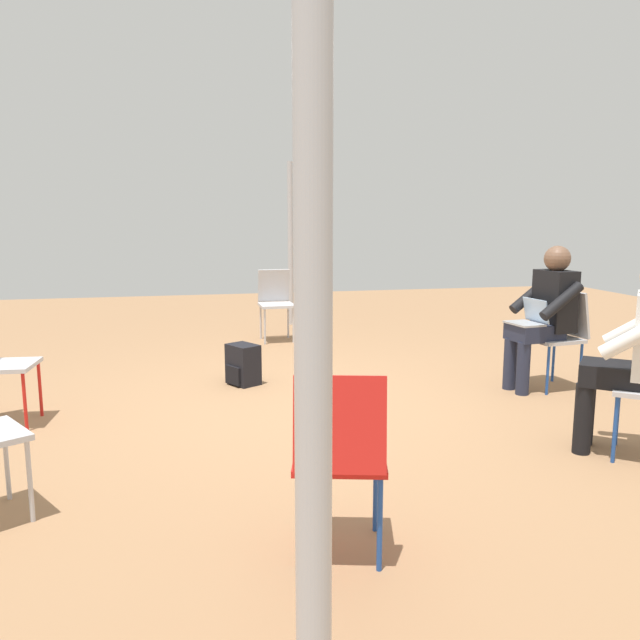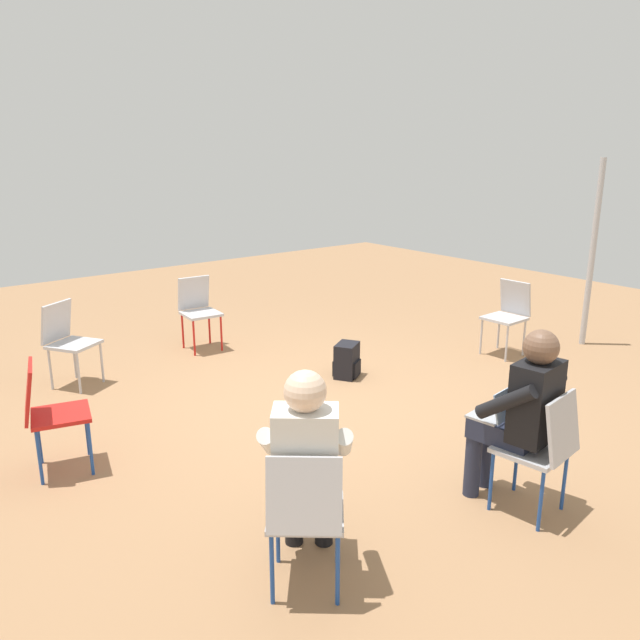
{
  "view_description": "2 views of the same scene",
  "coord_description": "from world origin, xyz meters",
  "px_view_note": "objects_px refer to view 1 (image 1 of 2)",
  "views": [
    {
      "loc": [
        -0.88,
        -4.69,
        1.49
      ],
      "look_at": [
        0.19,
        0.3,
        0.63
      ],
      "focal_mm": 35.0,
      "sensor_mm": 36.0,
      "label": 1
    },
    {
      "loc": [
        4.2,
        -3.27,
        2.32
      ],
      "look_at": [
        -0.21,
        0.22,
        0.75
      ],
      "focal_mm": 35.0,
      "sensor_mm": 36.0,
      "label": 2
    }
  ],
  "objects_px": {
    "chair_east": "(560,332)",
    "chair_south": "(340,450)",
    "chair_north": "(276,299)",
    "person_in_white": "(636,347)",
    "backpack_near_laptop_user": "(243,367)",
    "person_with_laptop": "(545,310)"
  },
  "relations": [
    {
      "from": "chair_east",
      "to": "chair_south",
      "type": "height_order",
      "value": "same"
    },
    {
      "from": "chair_north",
      "to": "person_in_white",
      "type": "bearing_deg",
      "value": 110.15
    },
    {
      "from": "chair_north",
      "to": "backpack_near_laptop_user",
      "type": "bearing_deg",
      "value": 72.17
    },
    {
      "from": "person_with_laptop",
      "to": "chair_south",
      "type": "bearing_deg",
      "value": 126.52
    },
    {
      "from": "chair_east",
      "to": "backpack_near_laptop_user",
      "type": "bearing_deg",
      "value": 68.48
    },
    {
      "from": "chair_east",
      "to": "chair_north",
      "type": "height_order",
      "value": "same"
    },
    {
      "from": "chair_east",
      "to": "chair_south",
      "type": "bearing_deg",
      "value": 124.82
    },
    {
      "from": "chair_east",
      "to": "chair_north",
      "type": "bearing_deg",
      "value": 31.6
    },
    {
      "from": "chair_east",
      "to": "person_with_laptop",
      "type": "relative_size",
      "value": 0.69
    },
    {
      "from": "person_in_white",
      "to": "backpack_near_laptop_user",
      "type": "xyz_separation_m",
      "value": [
        -2.21,
        2.2,
        -0.54
      ]
    },
    {
      "from": "chair_north",
      "to": "chair_south",
      "type": "bearing_deg",
      "value": 83.67
    },
    {
      "from": "chair_south",
      "to": "person_with_laptop",
      "type": "relative_size",
      "value": 0.69
    },
    {
      "from": "person_with_laptop",
      "to": "person_in_white",
      "type": "distance_m",
      "value": 1.53
    },
    {
      "from": "backpack_near_laptop_user",
      "to": "chair_south",
      "type": "bearing_deg",
      "value": -87.06
    },
    {
      "from": "chair_north",
      "to": "backpack_near_laptop_user",
      "type": "relative_size",
      "value": 2.36
    },
    {
      "from": "backpack_near_laptop_user",
      "to": "chair_east",
      "type": "bearing_deg",
      "value": -14.17
    },
    {
      "from": "chair_south",
      "to": "chair_north",
      "type": "distance_m",
      "value": 4.93
    },
    {
      "from": "person_with_laptop",
      "to": "person_in_white",
      "type": "bearing_deg",
      "value": 161.12
    },
    {
      "from": "chair_north",
      "to": "person_in_white",
      "type": "distance_m",
      "value": 4.45
    },
    {
      "from": "chair_east",
      "to": "chair_north",
      "type": "relative_size",
      "value": 1.0
    },
    {
      "from": "chair_south",
      "to": "backpack_near_laptop_user",
      "type": "distance_m",
      "value": 2.99
    },
    {
      "from": "chair_east",
      "to": "backpack_near_laptop_user",
      "type": "height_order",
      "value": "chair_east"
    }
  ]
}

